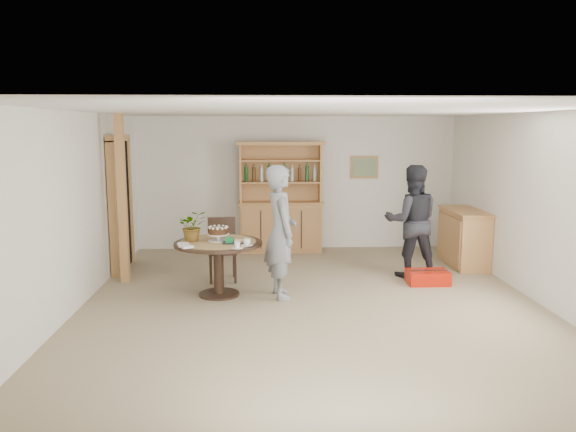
# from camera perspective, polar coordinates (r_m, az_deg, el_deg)

# --- Properties ---
(ground) EXTENTS (7.00, 7.00, 0.00)m
(ground) POSITION_cam_1_polar(r_m,az_deg,el_deg) (7.48, 2.40, -8.92)
(ground) COLOR tan
(ground) RESTS_ON ground
(room_shell) EXTENTS (6.04, 7.04, 2.52)m
(room_shell) POSITION_cam_1_polar(r_m,az_deg,el_deg) (7.14, 2.51, 4.50)
(room_shell) COLOR white
(room_shell) RESTS_ON ground
(doorway) EXTENTS (0.13, 1.10, 2.18)m
(doorway) POSITION_cam_1_polar(r_m,az_deg,el_deg) (9.45, -16.70, 1.37)
(doorway) COLOR black
(doorway) RESTS_ON ground
(pine_post) EXTENTS (0.12, 0.12, 2.50)m
(pine_post) POSITION_cam_1_polar(r_m,az_deg,el_deg) (8.60, -16.50, 1.63)
(pine_post) COLOR #B4884B
(pine_post) RESTS_ON ground
(hutch) EXTENTS (1.62, 0.54, 2.04)m
(hutch) POSITION_cam_1_polar(r_m,az_deg,el_deg) (10.46, -0.76, 0.15)
(hutch) COLOR tan
(hutch) RESTS_ON ground
(sideboard) EXTENTS (0.54, 1.26, 0.94)m
(sideboard) POSITION_cam_1_polar(r_m,az_deg,el_deg) (9.86, 17.45, -2.09)
(sideboard) COLOR tan
(sideboard) RESTS_ON ground
(dining_table) EXTENTS (1.20, 1.20, 0.76)m
(dining_table) POSITION_cam_1_polar(r_m,az_deg,el_deg) (7.75, -7.08, -3.70)
(dining_table) COLOR black
(dining_table) RESTS_ON ground
(dining_chair) EXTENTS (0.46, 0.46, 0.95)m
(dining_chair) POSITION_cam_1_polar(r_m,az_deg,el_deg) (8.58, -6.71, -2.93)
(dining_chair) COLOR black
(dining_chair) RESTS_ON ground
(birthday_cake) EXTENTS (0.30, 0.30, 0.20)m
(birthday_cake) POSITION_cam_1_polar(r_m,az_deg,el_deg) (7.74, -7.10, -1.61)
(birthday_cake) COLOR white
(birthday_cake) RESTS_ON dining_table
(flower_vase) EXTENTS (0.47, 0.44, 0.42)m
(flower_vase) POSITION_cam_1_polar(r_m,az_deg,el_deg) (7.76, -9.68, -0.98)
(flower_vase) COLOR #3F7233
(flower_vase) RESTS_ON dining_table
(gift_tray) EXTENTS (0.30, 0.20, 0.08)m
(gift_tray) POSITION_cam_1_polar(r_m,az_deg,el_deg) (7.58, -5.56, -2.56)
(gift_tray) COLOR black
(gift_tray) RESTS_ON dining_table
(coffee_cup_a) EXTENTS (0.15, 0.15, 0.09)m
(coffee_cup_a) POSITION_cam_1_polar(r_m,az_deg,el_deg) (7.42, -4.19, -2.70)
(coffee_cup_a) COLOR white
(coffee_cup_a) RESTS_ON dining_table
(coffee_cup_b) EXTENTS (0.15, 0.15, 0.08)m
(coffee_cup_b) POSITION_cam_1_polar(r_m,az_deg,el_deg) (7.26, -5.18, -3.01)
(coffee_cup_b) COLOR white
(coffee_cup_b) RESTS_ON dining_table
(napkins) EXTENTS (0.24, 0.33, 0.03)m
(napkins) POSITION_cam_1_polar(r_m,az_deg,el_deg) (7.46, -10.44, -2.95)
(napkins) COLOR white
(napkins) RESTS_ON dining_table
(teen_boy) EXTENTS (0.55, 0.73, 1.81)m
(teen_boy) POSITION_cam_1_polar(r_m,az_deg,el_deg) (7.57, -0.76, -1.62)
(teen_boy) COLOR gray
(teen_boy) RESTS_ON ground
(adult_person) EXTENTS (0.89, 0.72, 1.74)m
(adult_person) POSITION_cam_1_polar(r_m,az_deg,el_deg) (8.84, 12.48, -0.52)
(adult_person) COLOR black
(adult_person) RESTS_ON ground
(red_suitcase) EXTENTS (0.60, 0.40, 0.21)m
(red_suitcase) POSITION_cam_1_polar(r_m,az_deg,el_deg) (8.62, 14.00, -6.05)
(red_suitcase) COLOR red
(red_suitcase) RESTS_ON ground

